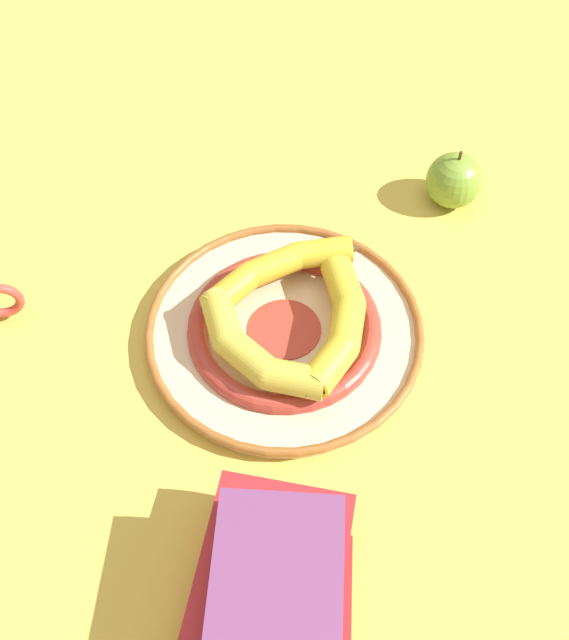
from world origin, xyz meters
The scene contains 7 objects.
ground_plane centered at (0.00, 0.00, 0.00)m, with size 2.80×2.80×0.00m, color gold.
decorative_bowl centered at (-0.01, 0.02, 0.01)m, with size 0.33×0.33×0.03m.
banana_a centered at (0.05, -0.01, 0.05)m, with size 0.09×0.20×0.04m.
banana_b centered at (-0.02, 0.08, 0.05)m, with size 0.20×0.11×0.03m.
banana_c centered at (-0.06, -0.03, 0.05)m, with size 0.14×0.16×0.04m.
book_stack centered at (-0.05, -0.30, 0.05)m, with size 0.18×0.23×0.11m.
apple centered at (0.23, 0.23, 0.04)m, with size 0.08×0.08×0.09m.
Camera 1 is at (-0.05, -0.49, 0.74)m, focal length 42.00 mm.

